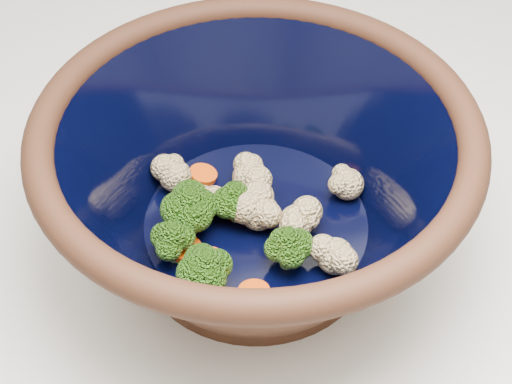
{
  "coord_description": "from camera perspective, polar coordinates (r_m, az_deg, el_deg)",
  "views": [
    {
      "loc": [
        -0.19,
        -0.4,
        1.41
      ],
      "look_at": [
        -0.05,
        -0.02,
        0.97
      ],
      "focal_mm": 50.0,
      "sensor_mm": 36.0,
      "label": 1
    }
  ],
  "objects": [
    {
      "name": "vegetable_pile",
      "position": [
        0.6,
        -1.48,
        -2.05
      ],
      "size": [
        0.2,
        0.17,
        0.05
      ],
      "color": "#608442",
      "rests_on": "mixing_bowl"
    },
    {
      "name": "mixing_bowl",
      "position": [
        0.59,
        0.0,
        1.0
      ],
      "size": [
        0.45,
        0.45,
        0.16
      ],
      "rotation": [
        0.0,
        0.0,
        -0.43
      ],
      "color": "black",
      "rests_on": "counter"
    }
  ]
}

